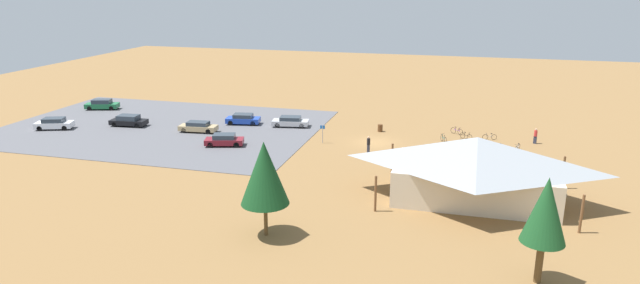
{
  "coord_description": "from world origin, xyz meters",
  "views": [
    {
      "loc": [
        -9.88,
        60.65,
        17.94
      ],
      "look_at": [
        5.13,
        5.35,
        1.2
      ],
      "focal_mm": 31.12,
      "sensor_mm": 36.0,
      "label": 1
    }
  ],
  "objects_px": {
    "bicycle_blue_edge_south": "(482,162)",
    "bicycle_green_by_bin": "(519,171)",
    "pine_midwest": "(546,211)",
    "bicycle_red_lone_east": "(503,161)",
    "bicycle_black_edge_north": "(466,136)",
    "car_black_by_curb": "(129,121)",
    "visitor_at_bikes": "(535,136)",
    "trash_bin": "(380,128)",
    "pine_east": "(264,173)",
    "car_maroon_aisle_side": "(224,140)",
    "car_tan_near_entry": "(198,127)",
    "bicycle_orange_yard_left": "(498,148)",
    "car_silver_inner_stall": "(290,121)",
    "bicycle_silver_mid_cluster": "(490,137)",
    "bicycle_teal_trailside": "(444,139)",
    "lot_sign": "(323,131)",
    "bicycle_white_yard_right": "(464,164)",
    "car_white_mid_lot": "(54,124)",
    "car_blue_front_row": "(243,119)",
    "visitor_crossing_yard": "(368,144)",
    "bicycle_green_yard_front": "(460,156)",
    "bicycle_white_lone_west": "(518,148)",
    "bicycle_purple_yard_center": "(457,131)",
    "bicycle_yellow_near_porch": "(464,142)",
    "bike_pavilion": "(476,165)",
    "car_green_back_corner": "(102,104)"
  },
  "relations": [
    {
      "from": "trash_bin",
      "to": "bicycle_green_yard_front",
      "type": "height_order",
      "value": "trash_bin"
    },
    {
      "from": "car_black_by_curb",
      "to": "visitor_at_bikes",
      "type": "relative_size",
      "value": 2.65
    },
    {
      "from": "bicycle_white_lone_west",
      "to": "trash_bin",
      "type": "bearing_deg",
      "value": -14.25
    },
    {
      "from": "car_tan_near_entry",
      "to": "bike_pavilion",
      "type": "bearing_deg",
      "value": 157.46
    },
    {
      "from": "bicycle_silver_mid_cluster",
      "to": "bicycle_teal_trailside",
      "type": "distance_m",
      "value": 5.72
    },
    {
      "from": "car_maroon_aisle_side",
      "to": "car_tan_near_entry",
      "type": "bearing_deg",
      "value": -39.47
    },
    {
      "from": "bicycle_teal_trailside",
      "to": "lot_sign",
      "type": "bearing_deg",
      "value": 16.53
    },
    {
      "from": "bicycle_silver_mid_cluster",
      "to": "bicycle_orange_yard_left",
      "type": "xyz_separation_m",
      "value": [
        -0.81,
        4.76,
        0.05
      ]
    },
    {
      "from": "pine_east",
      "to": "visitor_crossing_yard",
      "type": "bearing_deg",
      "value": -99.17
    },
    {
      "from": "bicycle_green_by_bin",
      "to": "car_blue_front_row",
      "type": "height_order",
      "value": "car_blue_front_row"
    },
    {
      "from": "bicycle_blue_edge_south",
      "to": "bicycle_green_by_bin",
      "type": "xyz_separation_m",
      "value": [
        -3.5,
        1.81,
        -0.03
      ]
    },
    {
      "from": "car_maroon_aisle_side",
      "to": "bicycle_green_yard_front",
      "type": "bearing_deg",
      "value": -175.36
    },
    {
      "from": "bicycle_green_yard_front",
      "to": "car_maroon_aisle_side",
      "type": "height_order",
      "value": "car_maroon_aisle_side"
    },
    {
      "from": "bicycle_blue_edge_south",
      "to": "bicycle_silver_mid_cluster",
      "type": "xyz_separation_m",
      "value": [
        -1.0,
        -9.96,
        -0.04
      ]
    },
    {
      "from": "bike_pavilion",
      "to": "bicycle_yellow_near_porch",
      "type": "xyz_separation_m",
      "value": [
        1.07,
        -16.35,
        -2.7
      ]
    },
    {
      "from": "pine_midwest",
      "to": "bicycle_red_lone_east",
      "type": "xyz_separation_m",
      "value": [
        1.05,
        -23.27,
        -4.36
      ]
    },
    {
      "from": "bicycle_black_edge_north",
      "to": "bicycle_blue_edge_south",
      "type": "bearing_deg",
      "value": 100.05
    },
    {
      "from": "bicycle_teal_trailside",
      "to": "car_maroon_aisle_side",
      "type": "distance_m",
      "value": 25.05
    },
    {
      "from": "bicycle_yellow_near_porch",
      "to": "bicycle_white_yard_right",
      "type": "xyz_separation_m",
      "value": [
        -0.14,
        7.83,
        -0.01
      ]
    },
    {
      "from": "bicycle_red_lone_east",
      "to": "car_green_back_corner",
      "type": "relative_size",
      "value": 0.31
    },
    {
      "from": "trash_bin",
      "to": "bicycle_blue_edge_south",
      "type": "bearing_deg",
      "value": 139.45
    },
    {
      "from": "visitor_at_bikes",
      "to": "bicycle_teal_trailside",
      "type": "bearing_deg",
      "value": 12.45
    },
    {
      "from": "bicycle_green_yard_front",
      "to": "car_black_by_curb",
      "type": "relative_size",
      "value": 0.32
    },
    {
      "from": "bicycle_yellow_near_porch",
      "to": "bicycle_teal_trailside",
      "type": "relative_size",
      "value": 0.94
    },
    {
      "from": "car_blue_front_row",
      "to": "visitor_at_bikes",
      "type": "bearing_deg",
      "value": -179.02
    },
    {
      "from": "bicycle_orange_yard_left",
      "to": "car_silver_inner_stall",
      "type": "height_order",
      "value": "car_silver_inner_stall"
    },
    {
      "from": "lot_sign",
      "to": "pine_midwest",
      "type": "height_order",
      "value": "pine_midwest"
    },
    {
      "from": "pine_midwest",
      "to": "bicycle_silver_mid_cluster",
      "type": "distance_m",
      "value": 32.76
    },
    {
      "from": "trash_bin",
      "to": "bicycle_silver_mid_cluster",
      "type": "relative_size",
      "value": 0.55
    },
    {
      "from": "bicycle_white_lone_west",
      "to": "visitor_at_bikes",
      "type": "distance_m",
      "value": 4.09
    },
    {
      "from": "car_blue_front_row",
      "to": "pine_east",
      "type": "bearing_deg",
      "value": 115.66
    },
    {
      "from": "bicycle_black_edge_north",
      "to": "bicycle_blue_edge_south",
      "type": "height_order",
      "value": "same"
    },
    {
      "from": "pine_east",
      "to": "car_tan_near_entry",
      "type": "xyz_separation_m",
      "value": [
        18.08,
        -24.67,
        -4.1
      ]
    },
    {
      "from": "bicycle_green_yard_front",
      "to": "car_tan_near_entry",
      "type": "relative_size",
      "value": 0.32
    },
    {
      "from": "bicycle_purple_yard_center",
      "to": "car_tan_near_entry",
      "type": "bearing_deg",
      "value": 13.7
    },
    {
      "from": "bicycle_white_lone_west",
      "to": "bicycle_purple_yard_center",
      "type": "height_order",
      "value": "bicycle_purple_yard_center"
    },
    {
      "from": "bicycle_white_yard_right",
      "to": "pine_east",
      "type": "bearing_deg",
      "value": 55.12
    },
    {
      "from": "pine_midwest",
      "to": "car_silver_inner_stall",
      "type": "height_order",
      "value": "pine_midwest"
    },
    {
      "from": "bicycle_black_edge_north",
      "to": "bicycle_green_by_bin",
      "type": "distance_m",
      "value": 12.38
    },
    {
      "from": "bicycle_white_lone_west",
      "to": "car_maroon_aisle_side",
      "type": "relative_size",
      "value": 0.35
    },
    {
      "from": "bicycle_red_lone_east",
      "to": "bicycle_purple_yard_center",
      "type": "height_order",
      "value": "bicycle_purple_yard_center"
    },
    {
      "from": "lot_sign",
      "to": "car_black_by_curb",
      "type": "relative_size",
      "value": 0.47
    },
    {
      "from": "bicycle_green_by_bin",
      "to": "car_blue_front_row",
      "type": "distance_m",
      "value": 34.89
    },
    {
      "from": "bicycle_yellow_near_porch",
      "to": "bicycle_green_by_bin",
      "type": "bearing_deg",
      "value": 121.75
    },
    {
      "from": "bicycle_black_edge_north",
      "to": "bicycle_silver_mid_cluster",
      "type": "relative_size",
      "value": 0.88
    },
    {
      "from": "car_tan_near_entry",
      "to": "car_green_back_corner",
      "type": "bearing_deg",
      "value": -21.84
    },
    {
      "from": "trash_bin",
      "to": "pine_east",
      "type": "xyz_separation_m",
      "value": [
        3.4,
        30.88,
        4.36
      ]
    },
    {
      "from": "car_white_mid_lot",
      "to": "car_blue_front_row",
      "type": "distance_m",
      "value": 23.42
    },
    {
      "from": "pine_midwest",
      "to": "bicycle_green_by_bin",
      "type": "relative_size",
      "value": 4.28
    },
    {
      "from": "bicycle_white_yard_right",
      "to": "car_white_mid_lot",
      "type": "relative_size",
      "value": 0.28
    }
  ]
}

